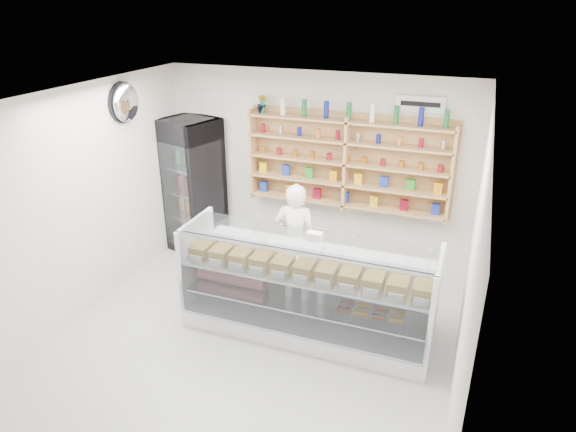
% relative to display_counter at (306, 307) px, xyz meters
% --- Properties ---
extents(room, '(5.00, 5.00, 5.00)m').
position_rel_display_counter_xyz_m(room, '(-0.53, -0.58, 1.05)').
color(room, silver).
rests_on(room, ground).
extents(display_counter, '(2.91, 0.87, 1.27)m').
position_rel_display_counter_xyz_m(display_counter, '(0.00, 0.00, 0.00)').
color(display_counter, white).
rests_on(display_counter, floor).
extents(shop_worker, '(0.59, 0.42, 1.55)m').
position_rel_display_counter_xyz_m(shop_worker, '(-0.45, 0.85, 0.42)').
color(shop_worker, white).
rests_on(shop_worker, floor).
extents(drinks_cooler, '(0.92, 0.90, 2.07)m').
position_rel_display_counter_xyz_m(drinks_cooler, '(-2.38, 1.55, 0.69)').
color(drinks_cooler, black).
rests_on(drinks_cooler, floor).
extents(wall_shelving, '(2.84, 0.28, 1.33)m').
position_rel_display_counter_xyz_m(wall_shelving, '(-0.03, 1.76, 1.24)').
color(wall_shelving, tan).
rests_on(wall_shelving, back_wall).
extents(potted_plant, '(0.17, 0.15, 0.26)m').
position_rel_display_counter_xyz_m(potted_plant, '(-1.28, 1.76, 1.98)').
color(potted_plant, '#1E6626').
rests_on(potted_plant, wall_shelving).
extents(security_mirror, '(0.15, 0.50, 0.50)m').
position_rel_display_counter_xyz_m(security_mirror, '(-2.70, 0.62, 2.10)').
color(security_mirror, silver).
rests_on(security_mirror, left_wall).
extents(wall_sign, '(0.62, 0.03, 0.20)m').
position_rel_display_counter_xyz_m(wall_sign, '(0.87, 1.89, 2.10)').
color(wall_sign, white).
rests_on(wall_sign, back_wall).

